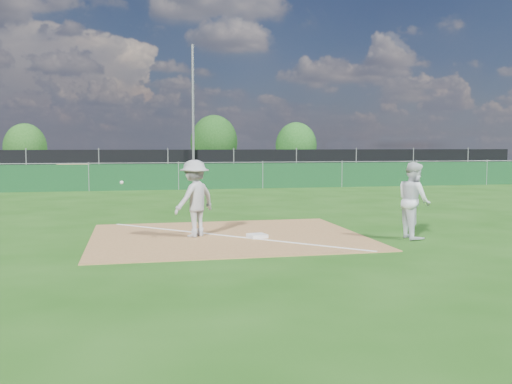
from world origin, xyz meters
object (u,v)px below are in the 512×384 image
car_right (240,164)px  tree_left (25,147)px  play_at_first (195,198)px  car_mid (159,165)px  car_left (67,167)px  tree_mid (214,142)px  runner (414,200)px  tree_right (296,146)px  light_pole (193,113)px  first_base (257,236)px

car_right → tree_left: size_ratio=1.36×
play_at_first → car_mid: size_ratio=0.49×
car_left → tree_mid: size_ratio=0.87×
car_mid → runner: bearing=-156.0°
play_at_first → tree_right: tree_right is taller
play_at_first → car_left: 26.10m
light_pole → tree_mid: light_pole is taller
first_base → runner: 3.53m
first_base → car_left: bearing=104.6°
car_right → tree_right: (5.45, 4.62, 1.28)m
light_pole → car_mid: 5.51m
play_at_first → car_mid: (0.39, 25.66, -0.11)m
light_pole → runner: light_pole is taller
light_pole → tree_left: 16.03m
tree_left → tree_mid: 14.29m
runner → car_mid: runner is taller
car_mid → tree_left: (-9.55, 7.03, 1.14)m
play_at_first → car_left: play_at_first is taller
light_pole → play_at_first: bearing=-95.9°
play_at_first → tree_left: size_ratio=0.61×
play_at_first → tree_right: size_ratio=0.57×
first_base → play_at_first: play_at_first is taller
first_base → runner: runner is taller
car_left → car_mid: 5.83m
car_mid → tree_right: tree_right is taller
first_base → play_at_first: (-1.33, 0.45, 0.81)m
car_left → tree_left: (-3.73, 7.16, 1.23)m
first_base → car_left: car_left is taller
car_left → light_pole: bearing=-101.9°
tree_right → tree_mid: bearing=166.1°
tree_right → first_base: bearing=-107.7°
light_pole → tree_left: size_ratio=2.16×
runner → tree_mid: tree_mid is taller
play_at_first → tree_left: (-9.16, 32.68, 1.03)m
car_left → first_base: bearing=-150.2°
tree_right → tree_left: bearing=177.2°
runner → tree_right: 33.55m
runner → car_mid: size_ratio=0.37×
play_at_first → first_base: bearing=-18.7°
first_base → tree_left: (-10.49, 33.13, 1.84)m
car_left → car_right: (11.54, 1.52, 0.06)m
car_right → tree_left: 16.31m
runner → car_left: bearing=23.6°
car_right → car_mid: bearing=106.1°
light_pole → tree_mid: 12.13m
car_left → tree_left: size_ratio=1.06×
runner → tree_right: tree_right is taller
car_right → tree_left: (-15.26, 5.64, 1.17)m
car_mid → car_right: 5.88m
car_left → car_mid: bearing=-73.6°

